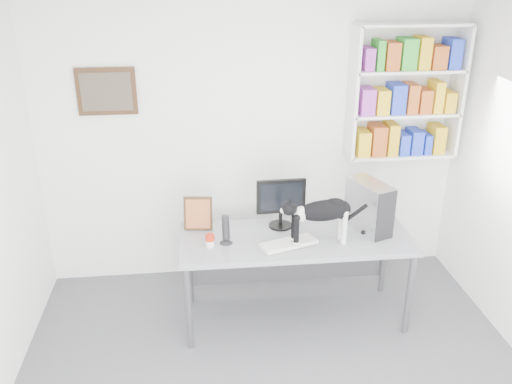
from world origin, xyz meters
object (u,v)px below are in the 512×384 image
at_px(monitor, 281,203).
at_px(soup_can, 210,240).
at_px(speaker, 226,229).
at_px(leaning_print, 198,213).
at_px(bookshelf, 406,92).
at_px(keyboard, 288,243).
at_px(desk, 294,278).
at_px(pc_tower, 369,206).
at_px(cat, 321,222).

relative_size(monitor, soup_can, 4.20).
distance_m(speaker, leaning_print, 0.36).
height_order(bookshelf, keyboard, bookshelf).
relative_size(desk, keyboard, 4.16).
xyz_separation_m(desk, leaning_print, (-0.81, 0.25, 0.56)).
xyz_separation_m(monitor, speaker, (-0.49, -0.25, -0.10)).
bearing_deg(soup_can, bookshelf, 23.92).
distance_m(keyboard, speaker, 0.53).
bearing_deg(monitor, bookshelf, 21.28).
distance_m(pc_tower, speaker, 1.24).
height_order(pc_tower, soup_can, pc_tower).
bearing_deg(pc_tower, cat, -175.47).
distance_m(speaker, soup_can, 0.16).
xyz_separation_m(bookshelf, monitor, (-1.23, -0.53, -0.81)).
bearing_deg(soup_can, pc_tower, 6.11).
xyz_separation_m(monitor, soup_can, (-0.63, -0.29, -0.17)).
relative_size(speaker, cat, 0.39).
relative_size(desk, leaning_print, 6.40).
bearing_deg(cat, leaning_print, 152.47).
relative_size(monitor, pc_tower, 1.03).
relative_size(keyboard, speaker, 1.83).
xyz_separation_m(desk, cat, (0.18, -0.15, 0.61)).
xyz_separation_m(desk, keyboard, (-0.09, -0.14, 0.42)).
bearing_deg(desk, keyboard, -121.77).
relative_size(desk, soup_can, 18.03).
distance_m(desk, cat, 0.65).
distance_m(desk, leaning_print, 1.02).
bearing_deg(cat, pc_tower, 18.61).
relative_size(bookshelf, desk, 0.64).
bearing_deg(pc_tower, speaker, 164.81).
height_order(bookshelf, pc_tower, bookshelf).
bearing_deg(monitor, cat, -54.16).
distance_m(monitor, soup_can, 0.71).
height_order(keyboard, pc_tower, pc_tower).
bearing_deg(soup_can, cat, -4.09).
height_order(pc_tower, speaker, pc_tower).
height_order(desk, keyboard, keyboard).
bearing_deg(monitor, soup_can, -157.29).
distance_m(leaning_print, cat, 1.07).
height_order(soup_can, cat, cat).
distance_m(bookshelf, pc_tower, 1.17).
distance_m(pc_tower, soup_can, 1.38).
bearing_deg(desk, speaker, -175.72).
height_order(monitor, speaker, monitor).
distance_m(bookshelf, monitor, 1.57).
height_order(leaning_print, soup_can, leaning_print).
distance_m(monitor, pc_tower, 0.75).
relative_size(pc_tower, leaning_print, 1.45).
relative_size(desk, speaker, 7.60).
relative_size(keyboard, soup_can, 4.33).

